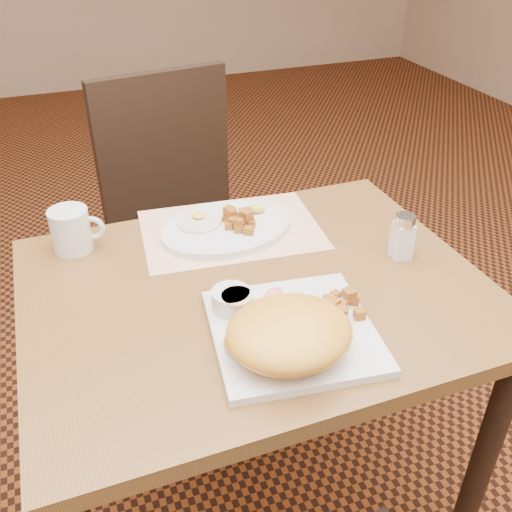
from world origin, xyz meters
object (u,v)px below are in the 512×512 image
object	(u,v)px
plate_square	(293,331)
plate_oval	(226,228)
table	(256,328)
coffee_mug	(72,230)
salt_shaker	(403,236)
chair_far	(183,220)

from	to	relation	value
plate_square	plate_oval	bearing A→B (deg)	89.85
table	plate_oval	xyz separation A→B (m)	(0.01, 0.22, 0.12)
plate_oval	coffee_mug	world-z (taller)	coffee_mug
salt_shaker	coffee_mug	xyz separation A→B (m)	(-0.64, 0.28, -0.00)
chair_far	coffee_mug	bearing A→B (deg)	41.80
chair_far	table	bearing A→B (deg)	80.23
coffee_mug	plate_oval	bearing A→B (deg)	-8.49
plate_oval	salt_shaker	xyz separation A→B (m)	(0.31, -0.23, 0.04)
salt_shaker	coffee_mug	world-z (taller)	salt_shaker
chair_far	coffee_mug	distance (m)	0.58
plate_square	plate_oval	distance (m)	0.38
table	chair_far	bearing A→B (deg)	89.28
plate_square	salt_shaker	xyz separation A→B (m)	(0.32, 0.15, 0.04)
coffee_mug	chair_far	bearing A→B (deg)	50.85
table	salt_shaker	bearing A→B (deg)	-1.39
plate_oval	coffee_mug	bearing A→B (deg)	171.51
coffee_mug	plate_square	bearing A→B (deg)	-52.34
salt_shaker	plate_square	bearing A→B (deg)	-154.37
chair_far	salt_shaker	size ratio (longest dim) A/B	9.70
chair_far	salt_shaker	xyz separation A→B (m)	(0.31, -0.68, 0.26)
plate_square	coffee_mug	xyz separation A→B (m)	(-0.33, 0.43, 0.04)
chair_far	salt_shaker	world-z (taller)	chair_far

